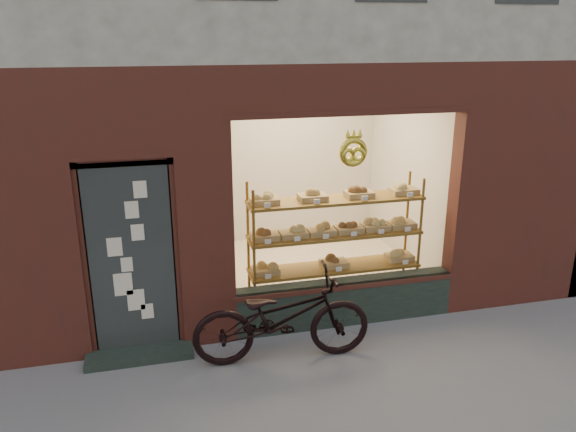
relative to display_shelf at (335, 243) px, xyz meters
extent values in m
cube|color=#273630|center=(0.00, -0.42, -0.60)|extent=(2.70, 0.25, 0.55)
cube|color=#2D3233|center=(-2.45, -0.49, 0.22)|extent=(0.90, 0.04, 2.15)
cube|color=#273630|center=(-2.45, -0.65, -0.84)|extent=(1.15, 0.35, 0.08)
torus|color=yellow|center=(0.00, -0.53, 1.27)|extent=(0.33, 0.07, 0.33)
cube|color=brown|center=(0.00, 0.00, -0.83)|extent=(2.20, 0.45, 0.04)
cube|color=brown|center=(0.00, 0.00, -0.33)|extent=(2.20, 0.45, 0.03)
cube|color=brown|center=(0.00, 0.00, 0.12)|extent=(2.20, 0.45, 0.04)
cube|color=brown|center=(0.00, 0.00, 0.57)|extent=(2.20, 0.45, 0.04)
cylinder|color=brown|center=(-1.07, -0.19, -0.03)|extent=(0.04, 0.04, 1.70)
cylinder|color=brown|center=(1.07, -0.19, -0.03)|extent=(0.04, 0.04, 1.70)
cylinder|color=brown|center=(-1.07, 0.20, -0.03)|extent=(0.04, 0.04, 1.70)
cylinder|color=brown|center=(1.07, 0.20, -0.03)|extent=(0.04, 0.04, 1.70)
cube|color=#9E774C|center=(-0.90, 0.00, -0.28)|extent=(0.34, 0.24, 0.07)
sphere|color=#AA8A40|center=(-0.90, 0.00, -0.19)|extent=(0.11, 0.11, 0.11)
cube|color=silver|center=(-0.90, -0.18, -0.28)|extent=(0.07, 0.01, 0.05)
cube|color=#9E774C|center=(0.00, 0.00, -0.28)|extent=(0.34, 0.24, 0.07)
sphere|color=brown|center=(0.00, 0.00, -0.19)|extent=(0.11, 0.11, 0.11)
cube|color=silver|center=(0.00, -0.18, -0.28)|extent=(0.07, 0.01, 0.05)
cube|color=#9E774C|center=(0.90, 0.00, -0.28)|extent=(0.34, 0.24, 0.07)
sphere|color=tan|center=(0.90, 0.00, -0.19)|extent=(0.11, 0.11, 0.11)
cube|color=silver|center=(0.90, -0.18, -0.28)|extent=(0.08, 0.01, 0.05)
cube|color=#9E774C|center=(-0.90, 0.00, 0.17)|extent=(0.34, 0.24, 0.07)
sphere|color=brown|center=(-0.90, 0.00, 0.26)|extent=(0.11, 0.11, 0.11)
cube|color=silver|center=(-0.90, -0.18, 0.17)|extent=(0.07, 0.01, 0.06)
cube|color=#9E774C|center=(-0.54, 0.00, 0.17)|extent=(0.34, 0.24, 0.07)
sphere|color=tan|center=(-0.54, 0.00, 0.26)|extent=(0.11, 0.11, 0.11)
cube|color=silver|center=(-0.54, -0.18, 0.17)|extent=(0.08, 0.01, 0.06)
cube|color=#9E774C|center=(-0.18, 0.00, 0.17)|extent=(0.34, 0.24, 0.07)
sphere|color=#AA8A40|center=(-0.18, 0.00, 0.26)|extent=(0.11, 0.11, 0.11)
cube|color=silver|center=(-0.18, -0.18, 0.17)|extent=(0.07, 0.01, 0.06)
cube|color=#9E774C|center=(0.18, 0.00, 0.17)|extent=(0.34, 0.24, 0.07)
sphere|color=brown|center=(0.18, 0.00, 0.26)|extent=(0.11, 0.11, 0.11)
cube|color=silver|center=(0.18, -0.18, 0.17)|extent=(0.07, 0.01, 0.06)
cube|color=#9E774C|center=(0.54, 0.00, 0.17)|extent=(0.34, 0.24, 0.07)
sphere|color=tan|center=(0.54, 0.00, 0.26)|extent=(0.11, 0.11, 0.11)
cube|color=silver|center=(0.54, -0.18, 0.17)|extent=(0.08, 0.01, 0.06)
cube|color=#9E774C|center=(0.90, 0.00, 0.17)|extent=(0.34, 0.24, 0.07)
sphere|color=#AA8A40|center=(0.90, 0.00, 0.26)|extent=(0.11, 0.11, 0.11)
cube|color=silver|center=(0.90, -0.18, 0.17)|extent=(0.08, 0.01, 0.06)
cube|color=#9E774C|center=(-0.90, 0.00, 0.62)|extent=(0.34, 0.24, 0.07)
sphere|color=tan|center=(-0.90, 0.00, 0.71)|extent=(0.11, 0.11, 0.11)
cube|color=silver|center=(-0.90, -0.18, 0.62)|extent=(0.07, 0.01, 0.06)
cube|color=#9E774C|center=(-0.30, 0.00, 0.62)|extent=(0.34, 0.24, 0.07)
sphere|color=#AA8A40|center=(-0.30, 0.00, 0.71)|extent=(0.11, 0.11, 0.11)
cube|color=silver|center=(-0.30, -0.18, 0.62)|extent=(0.08, 0.01, 0.06)
cube|color=#9E774C|center=(0.30, 0.00, 0.62)|extent=(0.34, 0.24, 0.07)
sphere|color=brown|center=(0.30, 0.00, 0.71)|extent=(0.11, 0.11, 0.11)
cube|color=silver|center=(0.30, -0.18, 0.62)|extent=(0.07, 0.01, 0.06)
cube|color=#9E774C|center=(0.90, 0.00, 0.62)|extent=(0.34, 0.24, 0.07)
sphere|color=tan|center=(0.90, 0.00, 0.71)|extent=(0.11, 0.11, 0.11)
cube|color=silver|center=(0.90, -0.18, 0.62)|extent=(0.08, 0.01, 0.06)
imported|color=black|center=(-0.94, -1.04, -0.38)|extent=(1.96, 0.80, 1.01)
camera|label=1|loc=(-2.19, -6.26, 2.53)|focal=35.00mm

